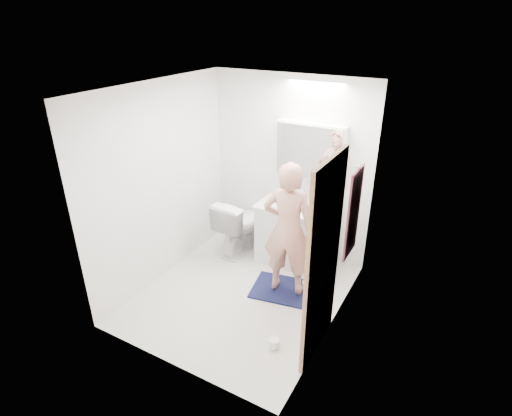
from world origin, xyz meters
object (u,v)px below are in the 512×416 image
Objects in this scene: toilet at (240,225)px; vanity_cabinet at (294,235)px; soap_bottle_a at (283,190)px; soap_bottle_b at (286,191)px; toothbrush_cup at (318,202)px; person at (288,230)px; toilet_paper_roll at (274,343)px; medicine_cabinet at (310,151)px.

vanity_cabinet is at bearing -168.25° from toilet.
soap_bottle_a is at bearing -149.48° from toilet.
soap_bottle_a is 1.13× the size of soap_bottle_b.
toothbrush_cup is (0.50, 0.01, -0.06)m from soap_bottle_a.
person reaches higher than toothbrush_cup.
medicine_cabinet is at bearing 103.34° from toilet_paper_roll.
medicine_cabinet is (0.07, 0.21, 1.11)m from vanity_cabinet.
soap_bottle_b is at bearing 112.19° from toilet_paper_roll.
vanity_cabinet is 0.83m from person.
toilet is 4.20× the size of soap_bottle_b.
soap_bottle_b reaches higher than toothbrush_cup.
soap_bottle_b is (0.55, 0.30, 0.51)m from toilet.
person is at bearing -60.59° from soap_bottle_a.
person is 8.34× the size of soap_bottle_b.
vanity_cabinet is 4.69× the size of soap_bottle_b.
person reaches higher than toilet.
toilet is 1.94m from toilet_paper_roll.
toothbrush_cup is 1.91m from toilet_paper_roll.
soap_bottle_a is (-0.32, -0.06, -0.57)m from medicine_cabinet.
toothbrush_cup is at bearing 32.93° from vanity_cabinet.
toothbrush_cup is 0.92× the size of toilet_paper_roll.
person is at bearing -92.93° from toothbrush_cup.
person is (0.13, -0.87, -0.65)m from medicine_cabinet.
toilet is 7.94× the size of toothbrush_cup.
medicine_cabinet is 1.42m from toilet.
toilet_paper_roll is at bearing -66.42° from soap_bottle_a.
medicine_cabinet reaches higher than soap_bottle_b.
toilet_paper_roll is (0.49, -1.55, -0.34)m from vanity_cabinet.
person is 1.23m from toilet_paper_roll.
medicine_cabinet is 8.66× the size of toothbrush_cup.
soap_bottle_a is (-0.46, 0.81, 0.08)m from person.
toilet is at bearing -171.44° from vanity_cabinet.
toilet_paper_roll is at bearing 97.40° from person.
soap_bottle_a is at bearing 149.12° from vanity_cabinet.
soap_bottle_a is 1.98× the size of toilet_paper_roll.
vanity_cabinet is at bearing -109.25° from medicine_cabinet.
soap_bottle_a reaches higher than toilet_paper_roll.
vanity_cabinet is 8.86× the size of toothbrush_cup.
soap_bottle_b is 2.06m from toilet_paper_roll.
toothbrush_cup reaches higher than toilet_paper_roll.
person is 14.54× the size of toilet_paper_roll.
soap_bottle_a is (0.51, 0.27, 0.53)m from toilet.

